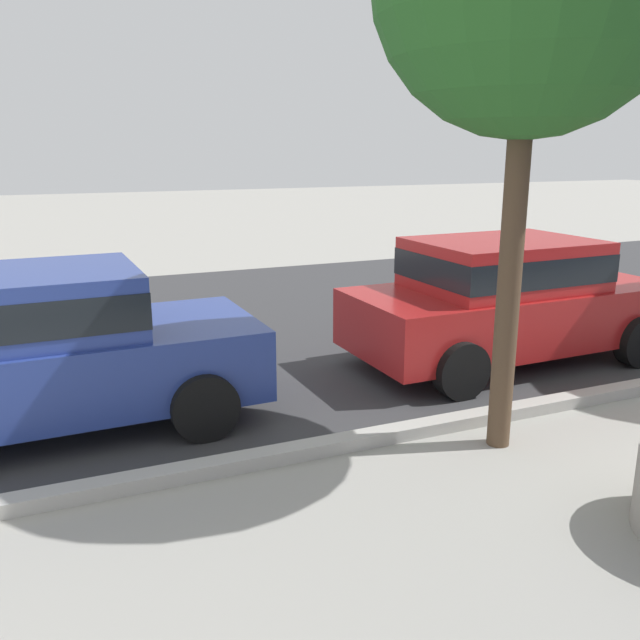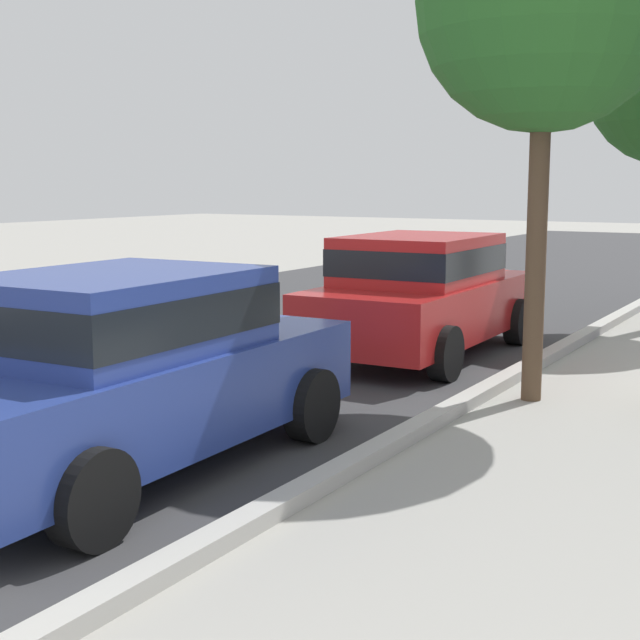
% 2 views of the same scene
% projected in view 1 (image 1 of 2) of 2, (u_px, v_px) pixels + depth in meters
% --- Properties ---
extents(street_surface, '(60.00, 9.00, 0.01)m').
position_uv_depth(street_surface, '(420.00, 305.00, 11.49)').
color(street_surface, '#38383A').
rests_on(street_surface, ground).
extents(curb_stone, '(60.00, 0.20, 0.12)m').
position_uv_depth(curb_stone, '(639.00, 388.00, 7.39)').
color(curb_stone, '#B2AFA8').
rests_on(curb_stone, ground).
extents(parked_car_blue, '(4.14, 1.99, 1.56)m').
position_uv_depth(parked_car_blue, '(33.00, 347.00, 6.21)').
color(parked_car_blue, navy).
rests_on(parked_car_blue, ground).
extents(parked_car_red, '(4.14, 1.99, 1.56)m').
position_uv_depth(parked_car_red, '(507.00, 297.00, 8.29)').
color(parked_car_red, '#B21E1E').
rests_on(parked_car_red, ground).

